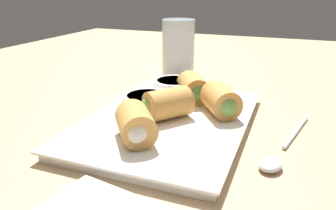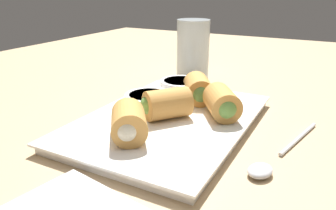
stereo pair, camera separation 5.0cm
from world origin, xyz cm
name	(u,v)px [view 2 (the right image)]	position (x,y,z in cm)	size (l,w,h in cm)	color
table_surface	(168,134)	(0.00, 0.00, 1.00)	(180.00, 140.00, 2.00)	tan
serving_plate	(168,121)	(0.56, 0.22, 2.76)	(30.49, 21.17, 1.50)	white
roll_front_left	(163,103)	(0.00, 0.64, 5.57)	(7.28, 6.96, 4.14)	#D19347
roll_front_right	(129,123)	(-8.04, 0.82, 5.57)	(7.29, 6.89, 4.14)	#D19347
roll_back_left	(199,89)	(7.99, -1.17, 5.57)	(7.28, 6.65, 4.14)	#D19347
roll_back_right	(222,103)	(3.68, -6.56, 5.57)	(7.29, 6.81, 4.14)	#D19347
dipping_bowl_near	(149,101)	(1.38, 3.82, 4.82)	(7.02, 7.02, 2.43)	white
dipping_bowl_far	(181,87)	(10.10, 2.85, 4.82)	(7.02, 7.02, 2.43)	white
spoon	(271,161)	(-3.48, -14.91, 2.48)	(18.25, 5.56, 1.11)	silver
drinking_glass	(193,49)	(25.55, 7.67, 8.07)	(6.77, 6.77, 12.14)	silver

